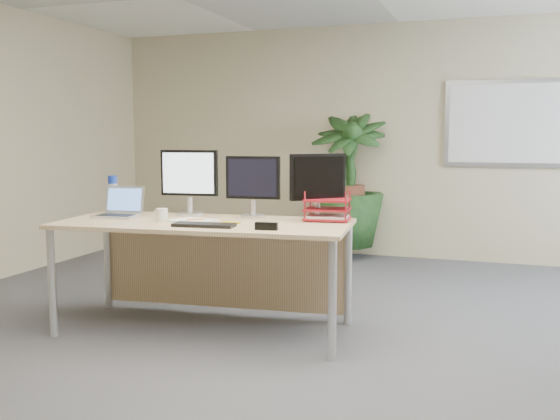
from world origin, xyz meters
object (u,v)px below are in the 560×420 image
(floor_plant, at_px, (347,194))
(laptop, at_px, (120,209))
(desk, at_px, (210,242))
(monitor_right, at_px, (253,182))
(monitor_left, at_px, (189,178))

(floor_plant, xyz_separation_m, laptop, (-1.09, -2.93, 0.11))
(desk, xyz_separation_m, laptop, (-0.73, -0.06, 0.23))
(monitor_right, bearing_deg, floor_plant, 87.76)
(monitor_right, distance_m, laptop, 1.05)
(monitor_right, bearing_deg, laptop, -164.34)
(desk, xyz_separation_m, floor_plant, (0.36, 2.87, 0.12))
(monitor_left, bearing_deg, desk, -33.98)
(desk, bearing_deg, monitor_left, 146.02)
(floor_plant, relative_size, laptop, 4.36)
(desk, relative_size, floor_plant, 1.45)
(desk, height_order, monitor_right, monitor_right)
(monitor_left, bearing_deg, monitor_right, 4.92)
(desk, relative_size, monitor_left, 4.30)
(desk, height_order, floor_plant, floor_plant)
(monitor_left, relative_size, laptop, 1.47)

